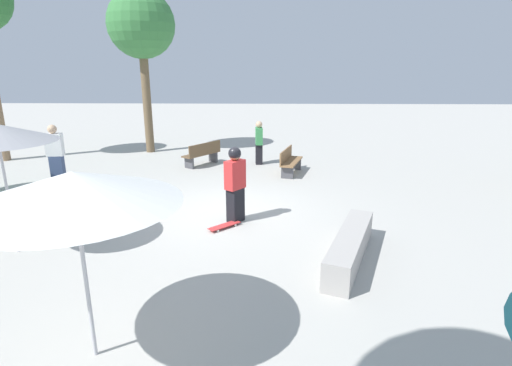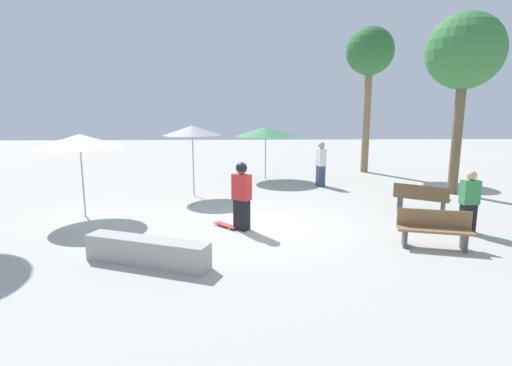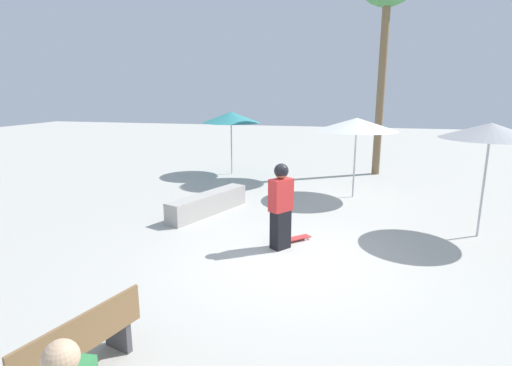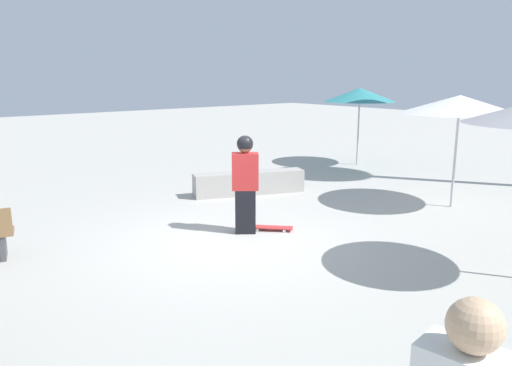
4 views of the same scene
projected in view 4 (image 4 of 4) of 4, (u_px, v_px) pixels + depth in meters
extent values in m
plane|color=#B2AFA8|center=(230.00, 242.00, 8.59)|extent=(60.00, 60.00, 0.00)
cube|color=black|center=(245.00, 211.00, 9.06)|extent=(0.43, 0.45, 0.80)
cube|color=red|center=(245.00, 171.00, 8.90)|extent=(0.49, 0.54, 0.66)
sphere|color=#8C6647|center=(245.00, 146.00, 8.80)|extent=(0.26, 0.26, 0.26)
sphere|color=black|center=(245.00, 144.00, 8.79)|extent=(0.29, 0.29, 0.29)
cube|color=red|center=(271.00, 227.00, 9.23)|extent=(0.72, 0.69, 0.02)
cylinder|color=silver|center=(285.00, 228.00, 9.29)|extent=(0.06, 0.06, 0.05)
cylinder|color=silver|center=(284.00, 231.00, 9.12)|extent=(0.06, 0.06, 0.05)
cylinder|color=silver|center=(258.00, 227.00, 9.35)|extent=(0.06, 0.06, 0.05)
cylinder|color=silver|center=(257.00, 230.00, 9.19)|extent=(0.06, 0.06, 0.05)
cube|color=#A8A39E|center=(249.00, 183.00, 12.01)|extent=(1.41, 2.68, 0.54)
cube|color=#47474C|center=(3.00, 246.00, 7.83)|extent=(0.40, 0.19, 0.40)
cylinder|color=#B7B7BC|center=(455.00, 155.00, 10.66)|extent=(0.05, 0.05, 2.28)
cone|color=white|center=(460.00, 104.00, 10.43)|extent=(2.41, 2.41, 0.38)
cylinder|color=#B7B7BC|center=(358.00, 129.00, 15.70)|extent=(0.05, 0.05, 2.27)
cone|color=teal|center=(360.00, 95.00, 15.47)|extent=(2.21, 2.21, 0.42)
sphere|color=tan|center=(475.00, 326.00, 2.37)|extent=(0.27, 0.27, 0.27)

